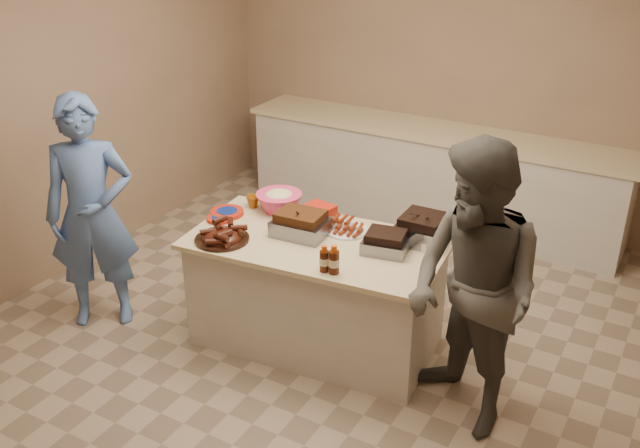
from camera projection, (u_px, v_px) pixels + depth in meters
The scene contains 20 objects.
room at pixel (311, 332), 5.11m from camera, with size 4.50×5.00×2.70m, color #94785E, non-canonical shape.
back_counter at pixel (431, 175), 6.63m from camera, with size 3.60×0.64×0.90m, color beige, non-canonical shape.
island at pixel (316, 341), 5.01m from camera, with size 1.68×0.88×0.79m, color beige, non-canonical shape.
rib_platter at pixel (222, 240), 4.68m from camera, with size 0.36×0.36×0.14m, color #42170C, non-canonical shape.
pulled_pork_tray at pixel (301, 235), 4.75m from camera, with size 0.35×0.27×0.11m, color #47230F.
brisket_tray at pixel (385, 251), 4.54m from camera, with size 0.28×0.23×0.08m, color black.
roasting_pan at pixel (422, 241), 4.67m from camera, with size 0.31×0.31×0.12m, color gray.
coleslaw_bowl at pixel (279, 211), 5.09m from camera, with size 0.33×0.33×0.23m, color #DC366D, non-canonical shape.
sausage_plate at pixel (347, 231), 4.79m from camera, with size 0.29×0.29×0.05m, color silver.
mac_cheese_dish at pixel (413, 241), 4.67m from camera, with size 0.30×0.22×0.08m, color yellow.
bbq_bottle_a at pixel (334, 273), 4.28m from camera, with size 0.06×0.06×0.19m, color #3B1608.
bbq_bottle_b at pixel (324, 271), 4.31m from camera, with size 0.06×0.06×0.17m, color #3B1608.
mustard_bottle at pixel (287, 225), 4.88m from camera, with size 0.04×0.04×0.11m, color #FEAD00.
sauce_bowl at pixel (328, 228), 4.84m from camera, with size 0.15×0.05×0.15m, color silver.
plate_stack_large at pixel (227, 214), 5.04m from camera, with size 0.23×0.23×0.03m, color #A91D0D.
plate_stack_small at pixel (219, 220), 4.95m from camera, with size 0.17×0.17×0.02m, color #A91D0D.
plastic_cup at pixel (253, 207), 5.15m from camera, with size 0.10×0.09×0.10m, color #8E520B.
basket_stack at pixel (320, 218), 4.98m from camera, with size 0.20×0.15×0.10m, color #A91D0D.
guest_blue at pixel (107, 317), 5.29m from camera, with size 0.62×1.69×0.40m, color #4B6EAE.
guest_gray at pixel (460, 415), 4.32m from camera, with size 0.85×1.74×0.66m, color #524F4A.
Camera 1 is at (2.17, -3.66, 2.92)m, focal length 40.00 mm.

